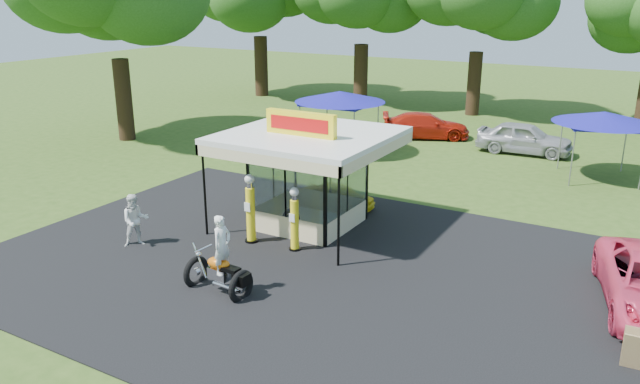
% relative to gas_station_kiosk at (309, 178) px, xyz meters
% --- Properties ---
extents(ground, '(120.00, 120.00, 0.00)m').
position_rel_gas_station_kiosk_xyz_m(ground, '(2.00, -4.99, -1.78)').
color(ground, '#314E18').
rests_on(ground, ground).
extents(asphalt_apron, '(20.00, 14.00, 0.04)m').
position_rel_gas_station_kiosk_xyz_m(asphalt_apron, '(2.00, -2.99, -1.76)').
color(asphalt_apron, black).
rests_on(asphalt_apron, ground).
extents(gas_station_kiosk, '(5.40, 5.40, 4.18)m').
position_rel_gas_station_kiosk_xyz_m(gas_station_kiosk, '(0.00, 0.00, 0.00)').
color(gas_station_kiosk, white).
rests_on(gas_station_kiosk, ground).
extents(gas_pump_left, '(0.44, 0.44, 2.36)m').
position_rel_gas_station_kiosk_xyz_m(gas_pump_left, '(-0.84, -2.31, -0.65)').
color(gas_pump_left, black).
rests_on(gas_pump_left, ground).
extents(gas_pump_right, '(0.40, 0.40, 2.13)m').
position_rel_gas_station_kiosk_xyz_m(gas_pump_right, '(0.76, -2.16, -0.76)').
color(gas_pump_right, black).
rests_on(gas_pump_right, ground).
extents(motorcycle, '(2.03, 1.05, 2.37)m').
position_rel_gas_station_kiosk_xyz_m(motorcycle, '(0.59, -5.66, -0.86)').
color(motorcycle, black).
rests_on(motorcycle, ground).
extents(spare_tires, '(0.82, 0.49, 0.70)m').
position_rel_gas_station_kiosk_xyz_m(spare_tires, '(-0.42, -0.49, -1.44)').
color(spare_tires, black).
rests_on(spare_tires, ground).
extents(a_frame_sign, '(0.53, 0.48, 0.93)m').
position_rel_gas_station_kiosk_xyz_m(a_frame_sign, '(10.75, -4.03, -1.31)').
color(a_frame_sign, '#593819').
rests_on(a_frame_sign, ground).
extents(kiosk_car, '(2.82, 1.13, 0.96)m').
position_rel_gas_station_kiosk_xyz_m(kiosk_car, '(-0.00, 2.21, -1.30)').
color(kiosk_car, yellow).
rests_on(kiosk_car, ground).
extents(spectator_west, '(1.05, 1.09, 1.76)m').
position_rel_gas_station_kiosk_xyz_m(spectator_west, '(-3.94, -4.40, -0.90)').
color(spectator_west, white).
rests_on(spectator_west, ground).
extents(bg_car_b, '(5.25, 3.84, 1.41)m').
position_rel_gas_station_kiosk_xyz_m(bg_car_b, '(-1.42, 15.20, -1.08)').
color(bg_car_b, red).
rests_on(bg_car_b, ground).
extents(bg_car_c, '(4.80, 2.12, 1.61)m').
position_rel_gas_station_kiosk_xyz_m(bg_car_c, '(4.22, 14.38, -0.98)').
color(bg_car_c, '#A4A4A8').
rests_on(bg_car_c, ground).
extents(tent_west, '(4.57, 4.57, 3.19)m').
position_rel_gas_station_kiosk_xyz_m(tent_west, '(-3.99, 9.70, 1.11)').
color(tent_west, gray).
rests_on(tent_west, ground).
extents(tent_east, '(4.31, 4.31, 3.01)m').
position_rel_gas_station_kiosk_xyz_m(tent_east, '(8.08, 11.38, 0.94)').
color(tent_east, gray).
rests_on(tent_east, ground).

